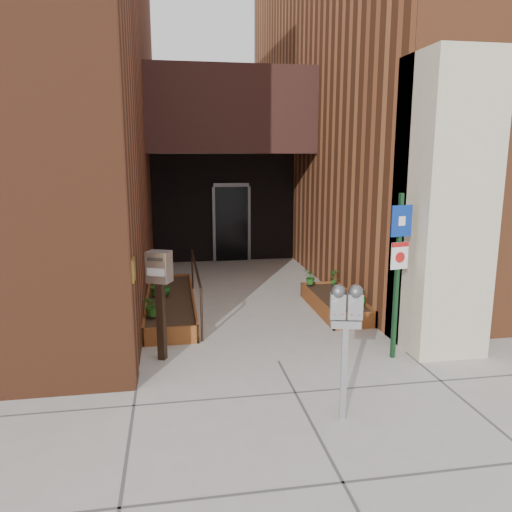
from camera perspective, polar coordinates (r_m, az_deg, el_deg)
name	(u,v)px	position (r m, az deg, el deg)	size (l,w,h in m)	color
ground	(279,361)	(7.46, 2.59, -11.94)	(80.00, 80.00, 0.00)	#9E9991
architecture	(217,76)	(13.79, -4.48, 19.83)	(20.00, 14.60, 10.00)	brown
planter_left	(170,305)	(9.80, -9.75, -5.49)	(0.90, 3.60, 0.30)	brown
planter_right	(335,304)	(9.82, 9.04, -5.43)	(0.80, 2.20, 0.30)	brown
handrail	(196,273)	(9.61, -6.89, -1.96)	(0.04, 3.34, 0.90)	black
parking_meter	(346,316)	(5.60, 10.25, -6.77)	(0.37, 0.20, 1.59)	#999A9C
sign_post	(399,259)	(7.42, 15.98, -0.34)	(0.33, 0.11, 2.44)	#14381D
payment_dropbox	(160,282)	(7.29, -10.95, -2.95)	(0.39, 0.35, 1.63)	black
shrub_left_a	(152,305)	(8.60, -11.82, -5.46)	(0.35, 0.35, 0.39)	#2A5D1A
shrub_left_b	(154,285)	(9.84, -11.57, -3.31)	(0.21, 0.21, 0.39)	#295719
shrub_left_c	(165,286)	(9.82, -10.38, -3.34)	(0.21, 0.21, 0.37)	#17531B
shrub_left_d	(155,273)	(10.80, -11.43, -1.95)	(0.21, 0.21, 0.40)	#1B5919
shrub_right_a	(361,296)	(9.21, 11.91, -4.52)	(0.19, 0.19, 0.33)	#195117
shrub_right_b	(334,277)	(10.49, 8.94, -2.41)	(0.18, 0.18, 0.35)	#23621C
shrub_right_c	(310,277)	(10.49, 6.23, -2.42)	(0.29, 0.29, 0.32)	#225A19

